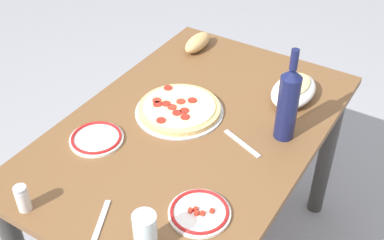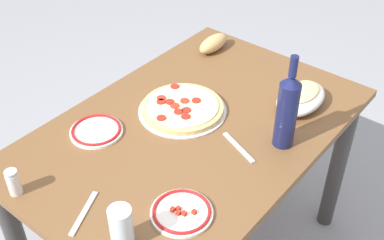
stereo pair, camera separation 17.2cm
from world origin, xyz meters
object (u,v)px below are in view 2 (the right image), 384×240
Objects in this scene: pepperoni_pizza at (182,108)px; side_plate_near at (96,131)px; wine_bottle at (287,110)px; spice_shaker at (13,182)px; bread_loaf at (213,43)px; baked_pasta_dish at (301,97)px; water_glass at (121,227)px; dining_table at (192,154)px; side_plate_far at (182,212)px.

pepperoni_pizza is 1.76× the size of side_plate_near.
pepperoni_pizza reaches higher than side_plate_near.
wine_bottle is 3.88× the size of spice_shaker.
pepperoni_pizza is 0.46m from bread_loaf.
water_glass is at bearing -4.23° from baked_pasta_dish.
side_plate_near is (0.23, -0.24, 0.14)m from dining_table.
dining_table is at bearing -145.15° from side_plate_far.
bread_loaf is 1.97× the size of spice_shaker.
water_glass is at bearing -10.95° from wine_bottle.
wine_bottle reaches higher than baked_pasta_dish.
wine_bottle is (-0.08, 0.38, 0.13)m from pepperoni_pizza.
baked_pasta_dish is at bearing 140.95° from side_plate_near.
side_plate_far is 1.06× the size of bread_loaf.
side_plate_far is at bearing 31.61° from bread_loaf.
wine_bottle is at bearing 144.34° from spice_shaker.
bread_loaf reaches higher than pepperoni_pizza.
water_glass is 0.70× the size of side_plate_far.
dining_table is at bearing 29.21° from bread_loaf.
dining_table is at bearing 159.90° from spice_shaker.
dining_table is 3.71× the size of wine_bottle.
wine_bottle is at bearing 101.44° from pepperoni_pizza.
side_plate_near is at bearing -45.41° from dining_table.
bread_loaf is (-0.47, -0.26, 0.16)m from dining_table.
side_plate_near reaches higher than dining_table.
spice_shaker is at bearing -25.70° from baked_pasta_dish.
spice_shaker reaches higher than bread_loaf.
dining_table is 0.43m from side_plate_far.
wine_bottle is 0.65m from side_plate_near.
bread_loaf reaches higher than dining_table.
side_plate_far is 0.51m from spice_shaker.
pepperoni_pizza is at bearing 151.53° from side_plate_near.
water_glass is (0.85, -0.06, 0.02)m from baked_pasta_dish.
spice_shaker reaches higher than side_plate_far.
bread_loaf is (-0.13, -0.50, -0.01)m from baked_pasta_dish.
bread_loaf reaches higher than side_plate_near.
baked_pasta_dish is at bearing 75.62° from bread_loaf.
spice_shaker is at bearing -20.10° from dining_table.
spice_shaker reaches higher than side_plate_near.
pepperoni_pizza is at bearing -119.40° from dining_table.
baked_pasta_dish is 1.88× the size of water_glass.
side_plate_near is 1.07× the size of bread_loaf.
dining_table is 0.42m from wine_bottle.
spice_shaker is at bearing -79.31° from water_glass.
pepperoni_pizza is at bearing -140.24° from side_plate_far.
side_plate_near is (0.36, -0.53, -0.13)m from wine_bottle.
baked_pasta_dish is (-0.35, 0.23, 0.17)m from dining_table.
wine_bottle is 1.86× the size of side_plate_far.
baked_pasta_dish is 1.03m from spice_shaker.
bread_loaf is 1.05m from spice_shaker.
spice_shaker is (1.05, 0.05, 0.01)m from bread_loaf.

